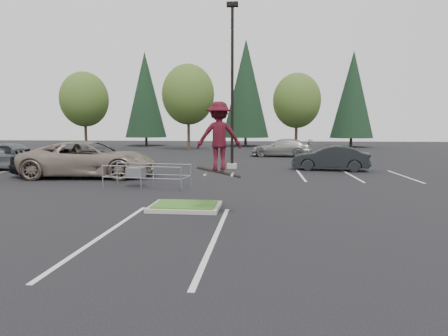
# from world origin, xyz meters

# --- Properties ---
(ground) EXTENTS (120.00, 120.00, 0.00)m
(ground) POSITION_xyz_m (0.00, 0.00, 0.00)
(ground) COLOR black
(ground) RESTS_ON ground
(grass_median) EXTENTS (2.20, 1.60, 0.16)m
(grass_median) POSITION_xyz_m (0.00, 0.00, 0.08)
(grass_median) COLOR gray
(grass_median) RESTS_ON ground
(stall_lines) EXTENTS (22.62, 17.60, 0.01)m
(stall_lines) POSITION_xyz_m (-1.35, 6.02, 0.00)
(stall_lines) COLOR silver
(stall_lines) RESTS_ON ground
(light_pole) EXTENTS (0.70, 0.60, 10.12)m
(light_pole) POSITION_xyz_m (0.50, 12.00, 4.56)
(light_pole) COLOR gray
(light_pole) RESTS_ON ground
(decid_a) EXTENTS (5.44, 5.44, 8.91)m
(decid_a) POSITION_xyz_m (-18.01, 30.03, 5.58)
(decid_a) COLOR #38281C
(decid_a) RESTS_ON ground
(decid_b) EXTENTS (5.89, 5.89, 9.64)m
(decid_b) POSITION_xyz_m (-6.01, 30.53, 6.04)
(decid_b) COLOR #38281C
(decid_b) RESTS_ON ground
(decid_c) EXTENTS (5.12, 5.12, 8.38)m
(decid_c) POSITION_xyz_m (5.99, 29.83, 5.25)
(decid_c) COLOR #38281C
(decid_c) RESTS_ON ground
(conif_a) EXTENTS (5.72, 5.72, 13.00)m
(conif_a) POSITION_xyz_m (-14.00, 40.00, 7.10)
(conif_a) COLOR #38281C
(conif_a) RESTS_ON ground
(conif_b) EXTENTS (6.38, 6.38, 14.50)m
(conif_b) POSITION_xyz_m (0.00, 40.50, 7.85)
(conif_b) COLOR #38281C
(conif_b) RESTS_ON ground
(conif_c) EXTENTS (5.50, 5.50, 12.50)m
(conif_c) POSITION_xyz_m (14.00, 39.50, 6.85)
(conif_c) COLOR #38281C
(conif_c) RESTS_ON ground
(cart_corral) EXTENTS (3.70, 1.72, 1.01)m
(cart_corral) POSITION_xyz_m (-2.90, 4.05, 0.64)
(cart_corral) COLOR #96989E
(cart_corral) RESTS_ON ground
(skateboarder) EXTENTS (1.36, 0.93, 2.15)m
(skateboarder) POSITION_xyz_m (1.20, -1.00, 2.32)
(skateboarder) COLOR black
(skateboarder) RESTS_ON ground
(car_l_tan) EXTENTS (6.97, 3.69, 1.87)m
(car_l_tan) POSITION_xyz_m (-6.50, 7.00, 0.93)
(car_l_tan) COLOR gray
(car_l_tan) RESTS_ON ground
(car_l_black) EXTENTS (5.26, 2.43, 1.49)m
(car_l_black) POSITION_xyz_m (-8.00, 7.00, 0.74)
(car_l_black) COLOR black
(car_l_black) RESTS_ON ground
(car_l_grey) EXTENTS (5.18, 2.28, 1.73)m
(car_l_grey) POSITION_xyz_m (-12.77, 9.68, 0.87)
(car_l_grey) COLOR #575B5F
(car_l_grey) RESTS_ON ground
(car_r_charc) EXTENTS (4.69, 2.32, 1.48)m
(car_r_charc) POSITION_xyz_m (6.50, 11.50, 0.74)
(car_r_charc) COLOR black
(car_r_charc) RESTS_ON ground
(car_far_silver) EXTENTS (5.57, 2.72, 1.56)m
(car_far_silver) POSITION_xyz_m (4.09, 22.00, 0.78)
(car_far_silver) COLOR gray
(car_far_silver) RESTS_ON ground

